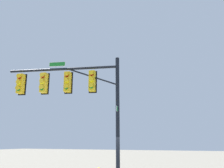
{
  "coord_description": "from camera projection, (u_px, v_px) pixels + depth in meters",
  "views": [
    {
      "loc": [
        -4.33,
        11.32,
        2.25
      ],
      "look_at": [
        0.37,
        -0.14,
        5.29
      ],
      "focal_mm": 38.19,
      "sensor_mm": 36.0,
      "label": 1
    }
  ],
  "objects": [
    {
      "name": "signal_pole_assembly",
      "position": [
        71.0,
        90.0,
        12.75
      ],
      "size": [
        6.16,
        2.1,
        6.67
      ],
      "color": "black",
      "rests_on": "ground_plane"
    }
  ]
}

